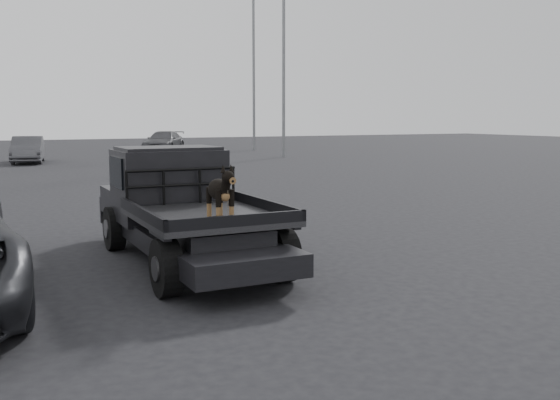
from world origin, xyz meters
name	(u,v)px	position (x,y,z in m)	size (l,w,h in m)	color
ground	(209,303)	(0.00, 0.00, 0.00)	(120.00, 120.00, 0.00)	black
flatbed_ute	(187,234)	(0.43, 2.19, 0.46)	(2.00, 5.40, 0.92)	black
ute_cab	(168,173)	(0.43, 3.14, 1.36)	(1.72, 1.30, 0.88)	black
headache_rack	(182,187)	(0.43, 2.39, 1.20)	(1.80, 0.08, 0.55)	black
dog	(220,194)	(0.35, 0.49, 1.29)	(0.32, 0.60, 0.74)	black
distant_car_a	(28,150)	(0.01, 26.59, 0.67)	(1.41, 4.05, 1.34)	#434348
distant_car_b	(164,142)	(8.86, 33.10, 0.68)	(1.91, 4.69, 1.36)	#424246
floodlight_mid	(284,40)	(13.62, 25.00, 6.60)	(1.08, 0.28, 12.03)	slate
floodlight_far	(253,29)	(15.09, 32.49, 8.19)	(1.08, 0.28, 15.17)	slate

